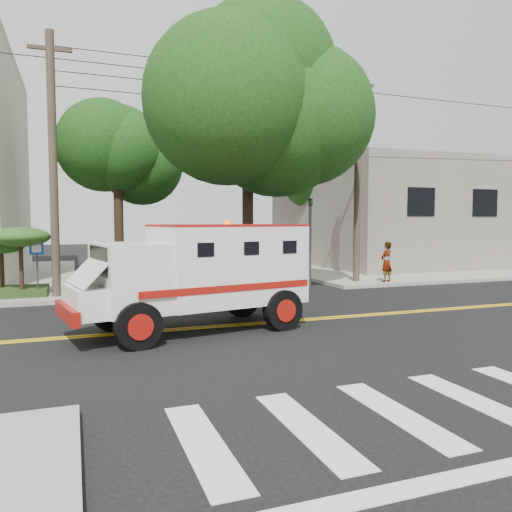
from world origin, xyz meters
name	(u,v)px	position (x,y,z in m)	size (l,w,h in m)	color
ground	(275,322)	(0.00, 0.00, 0.00)	(100.00, 100.00, 0.00)	black
sidewalk_ne	(395,264)	(13.50, 13.50, 0.07)	(17.00, 17.00, 0.15)	gray
building_right	(411,214)	(15.00, 14.00, 3.15)	(14.00, 12.00, 6.00)	slate
utility_pole_left	(53,168)	(-5.60, 6.00, 4.50)	(0.28, 0.28, 9.00)	#382D23
utility_pole_right	(357,179)	(6.30, 6.20, 4.50)	(0.28, 0.28, 9.00)	#382D23
tree_main	(261,105)	(1.94, 6.21, 7.20)	(6.08, 5.70, 9.85)	black
tree_left	(125,156)	(-2.68, 11.79, 5.73)	(4.48, 4.20, 7.70)	black
tree_right	(311,166)	(8.84, 15.77, 6.09)	(4.80, 4.50, 8.20)	black
traffic_signal	(310,233)	(3.80, 5.60, 2.23)	(0.15, 0.18, 3.60)	#3F3F42
accessibility_sign	(37,261)	(-6.20, 6.17, 1.37)	(0.45, 0.10, 2.02)	#3F3F42
armored_truck	(201,270)	(-2.10, -0.28, 1.49)	(6.05, 3.19, 2.62)	white
pedestrian_a	(386,262)	(7.33, 5.50, 1.00)	(0.62, 0.40, 1.69)	gray
pedestrian_b	(373,257)	(8.71, 8.57, 0.98)	(0.80, 0.62, 1.65)	gray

